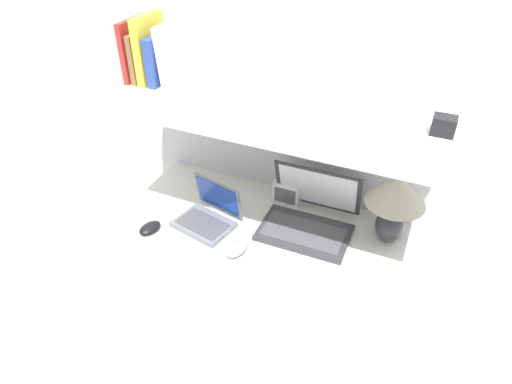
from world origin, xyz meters
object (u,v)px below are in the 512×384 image
table_lamp (396,198)px  book_blue (160,59)px  book_yellow (150,49)px  shelf_gadget (444,126)px  book_brown (143,55)px  laptop_small (208,215)px  second_mouse (150,228)px  laptop_large (309,217)px  book_white (169,55)px  computer_mouse (236,249)px  book_red (135,49)px  router_box (287,191)px

table_lamp → book_blue: (-0.96, -0.08, 0.43)m
book_yellow → shelf_gadget: book_yellow is taller
book_blue → book_brown: bearing=180.0°
laptop_small → shelf_gadget: size_ratio=3.72×
book_yellow → shelf_gadget: bearing=0.0°
second_mouse → laptop_large: bearing=26.2°
laptop_large → book_brown: book_brown is taller
laptop_large → shelf_gadget: 0.67m
second_mouse → book_brown: bearing=113.3°
book_brown → second_mouse: bearing=-66.7°
laptop_large → book_yellow: (-0.68, -0.02, 0.63)m
book_brown → shelf_gadget: 1.14m
second_mouse → book_white: bearing=89.3°
shelf_gadget → second_mouse: bearing=-164.8°
computer_mouse → table_lamp: bearing=31.0°
book_red → shelf_gadget: (1.17, 0.00, -0.08)m
router_box → laptop_small: bearing=-131.3°
second_mouse → router_box: (0.45, 0.44, 0.04)m
computer_mouse → book_white: book_white is taller
router_box → book_brown: bearing=-164.4°
table_lamp → laptop_small: table_lamp is taller
computer_mouse → shelf_gadget: bearing=21.2°
book_white → shelf_gadget: book_white is taller
table_lamp → laptop_large: (-0.32, -0.06, -0.16)m
table_lamp → book_red: book_red is taller
router_box → laptop_large: bearing=-43.4°
computer_mouse → book_red: book_red is taller
table_lamp → shelf_gadget: shelf_gadget is taller
laptop_large → book_white: size_ratio=1.64×
computer_mouse → second_mouse: (-0.39, -0.03, 0.00)m
table_lamp → book_red: 1.16m
book_red → book_blue: size_ratio=1.24×
router_box → book_red: bearing=-165.2°
laptop_large → laptop_small: (-0.40, -0.14, -0.01)m
second_mouse → book_blue: size_ratio=0.62×
laptop_small → second_mouse: laptop_small is taller
book_red → book_yellow: size_ratio=0.91×
table_lamp → second_mouse: size_ratio=2.74×
book_white → book_yellow: bearing=180.0°
laptop_small → book_red: size_ratio=1.20×
router_box → book_yellow: bearing=-163.4°
second_mouse → book_white: (0.00, 0.28, 0.65)m
laptop_small → second_mouse: bearing=-143.1°
laptop_small → second_mouse: size_ratio=2.41×
book_blue → shelf_gadget: book_blue is taller
laptop_large → laptop_small: bearing=-160.1°
book_red → second_mouse: bearing=-61.4°
computer_mouse → book_red: 0.88m
laptop_small → second_mouse: (-0.20, -0.15, -0.02)m
book_red → book_blue: book_red is taller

